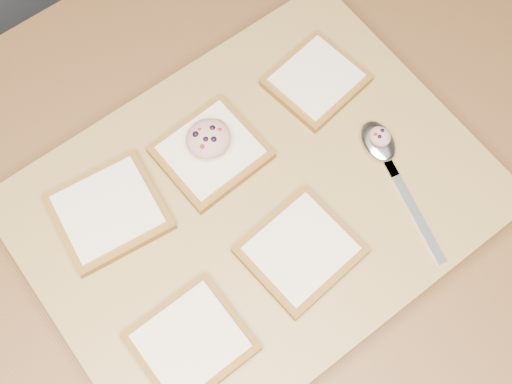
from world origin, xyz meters
The scene contains 11 objects.
ground centered at (0.00, 0.00, 0.00)m, with size 4.00×4.00×0.00m, color #515459.
island_counter centered at (0.00, 0.00, 0.45)m, with size 2.00×0.80×0.90m.
cutting_board centered at (-0.12, -0.04, 0.92)m, with size 0.55×0.42×0.04m, color #A78647.
bread_far_left centered at (-0.27, 0.05, 0.95)m, with size 0.14×0.13×0.02m.
bread_far_center centered at (-0.13, 0.04, 0.95)m, with size 0.12×0.12×0.02m.
bread_far_right centered at (0.04, 0.05, 0.95)m, with size 0.12×0.12×0.02m.
bread_near_left centered at (-0.28, -0.13, 0.95)m, with size 0.12×0.11×0.02m.
bread_near_center centered at (-0.12, -0.12, 0.95)m, with size 0.13×0.12×0.02m.
tuna_salad_dollop centered at (-0.13, 0.05, 0.97)m, with size 0.06×0.05×0.03m.
spoon centered at (0.04, -0.08, 0.95)m, with size 0.07×0.20×0.01m.
spoon_salad centered at (0.05, -0.07, 0.96)m, with size 0.03×0.03×0.02m.
Camera 1 is at (-0.29, -0.26, 1.68)m, focal length 45.00 mm.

